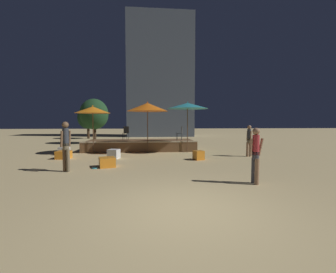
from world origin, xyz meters
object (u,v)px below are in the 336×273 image
Objects in this scene: cube_seat_1 at (114,154)px; background_tree_0 at (88,118)px; person_2 at (249,140)px; cube_seat_2 at (107,162)px; cube_seat_4 at (64,155)px; person_1 at (66,144)px; background_tree_1 at (94,114)px; patio_umbrella_1 at (188,106)px; patio_umbrella_2 at (147,107)px; person_0 at (256,154)px; frisbee_disc at (95,168)px; cube_seat_3 at (199,155)px; bistro_chair_1 at (181,132)px; cube_seat_0 at (64,151)px; bistro_chair_0 at (126,132)px; patio_umbrella_0 at (93,110)px.

cube_seat_1 is 0.18× the size of background_tree_0.
person_2 is (7.23, 0.12, 0.68)m from cube_seat_1.
cube_seat_4 is at bearing 137.87° from cube_seat_2.
person_1 is 11.52m from background_tree_1.
background_tree_0 reaches higher than patio_umbrella_1.
patio_umbrella_2 is 4.78× the size of cube_seat_1.
person_0 is at bearing -65.86° from patio_umbrella_2.
cube_seat_1 is 2.86× the size of frisbee_disc.
cube_seat_3 reaches higher than frisbee_disc.
person_1 is 9.08m from person_2.
bistro_chair_1 is (2.16, 0.91, -1.54)m from patio_umbrella_2.
cube_seat_1 is at bearing 170.75° from cube_seat_3.
bistro_chair_1 is (6.94, 1.38, 1.02)m from cube_seat_0.
bistro_chair_0 reaches higher than cube_seat_1.
person_0 is 6.72m from person_1.
bistro_chair_0 is at bearing 137.95° from patio_umbrella_2.
person_0 reaches higher than cube_seat_2.
cube_seat_2 is (-1.69, -4.23, -2.58)m from patio_umbrella_2.
frisbee_disc is at bearing -77.01° from background_tree_1.
frisbee_disc is (0.94, 0.49, -1.05)m from person_1.
cube_seat_1 is at bearing -85.71° from person_1.
cube_seat_0 is at bearing 41.04° from person_0.
cube_seat_4 is 8.53m from background_tree_1.
person_2 is at bearing 17.30° from cube_seat_2.
background_tree_1 is (-2.50, 10.83, 2.53)m from frisbee_disc.
background_tree_1 is at bearing 21.38° from person_0.
cube_seat_3 reaches higher than cube_seat_0.
cube_seat_4 is 9.30m from person_0.
patio_umbrella_2 is 5.35m from cube_seat_4.
person_2 is at bearing -49.67° from background_tree_0.
person_2 reaches higher than cube_seat_1.
cube_seat_4 is at bearing -39.47° from person_1.
background_tree_1 reaches higher than cube_seat_2.
frisbee_disc is (-4.29, -5.41, -1.22)m from bistro_chair_1.
frisbee_disc is (2.65, -4.04, -0.20)m from cube_seat_0.
person_1 reaches higher than cube_seat_2.
bistro_chair_0 is at bearing -57.60° from background_tree_1.
patio_umbrella_0 reaches higher than cube_seat_3.
cube_seat_3 is at bearing -171.70° from person_2.
patio_umbrella_2 is 2.81m from bistro_chair_1.
bistro_chair_1 is 14.56m from background_tree_0.
cube_seat_2 is 0.46× the size of person_0.
person_0 reaches higher than bistro_chair_0.
patio_umbrella_2 is (-2.46, 0.01, -0.09)m from patio_umbrella_1.
person_2 is (7.19, 2.24, 0.72)m from cube_seat_2.
patio_umbrella_1 reaches higher than person_1.
patio_umbrella_2 is at bearing 5.63° from cube_seat_0.
patio_umbrella_1 is at bearing 26.65° from cube_seat_1.
patio_umbrella_2 is 5.24m from cube_seat_2.
patio_umbrella_0 reaches higher than cube_seat_4.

